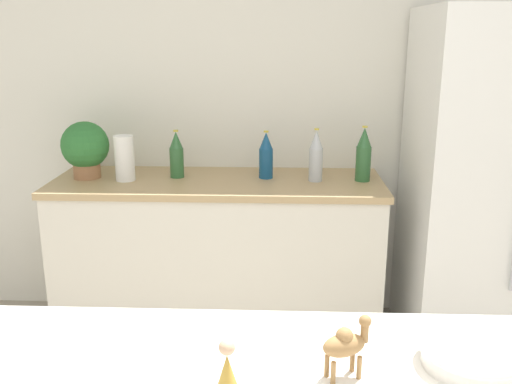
{
  "coord_description": "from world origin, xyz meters",
  "views": [
    {
      "loc": [
        0.02,
        -0.56,
        1.66
      ],
      "look_at": [
        -0.06,
        1.43,
        1.1
      ],
      "focal_mm": 40.0,
      "sensor_mm": 36.0,
      "label": 1
    }
  ],
  "objects_px": {
    "back_bottle_2": "(316,156)",
    "wise_man_figurine_blue": "(227,371)",
    "back_bottle_0": "(266,156)",
    "camel_figurine": "(346,343)",
    "fruit_bowl": "(472,354)",
    "refrigerator": "(501,187)",
    "paper_towel_roll": "(124,158)",
    "back_bottle_1": "(177,155)",
    "potted_plant": "(85,148)",
    "back_bottle_3": "(364,155)"
  },
  "relations": [
    {
      "from": "camel_figurine",
      "to": "wise_man_figurine_blue",
      "type": "relative_size",
      "value": 1.11
    },
    {
      "from": "back_bottle_1",
      "to": "back_bottle_3",
      "type": "bearing_deg",
      "value": -2.04
    },
    {
      "from": "potted_plant",
      "to": "wise_man_figurine_blue",
      "type": "height_order",
      "value": "potted_plant"
    },
    {
      "from": "fruit_bowl",
      "to": "wise_man_figurine_blue",
      "type": "distance_m",
      "value": 0.52
    },
    {
      "from": "potted_plant",
      "to": "back_bottle_2",
      "type": "relative_size",
      "value": 1.09
    },
    {
      "from": "back_bottle_3",
      "to": "back_bottle_1",
      "type": "bearing_deg",
      "value": 177.96
    },
    {
      "from": "back_bottle_3",
      "to": "camel_figurine",
      "type": "relative_size",
      "value": 2.22
    },
    {
      "from": "camel_figurine",
      "to": "wise_man_figurine_blue",
      "type": "distance_m",
      "value": 0.25
    },
    {
      "from": "back_bottle_3",
      "to": "back_bottle_0",
      "type": "bearing_deg",
      "value": 175.6
    },
    {
      "from": "back_bottle_3",
      "to": "refrigerator",
      "type": "bearing_deg",
      "value": -7.39
    },
    {
      "from": "refrigerator",
      "to": "paper_towel_roll",
      "type": "distance_m",
      "value": 1.97
    },
    {
      "from": "back_bottle_1",
      "to": "fruit_bowl",
      "type": "height_order",
      "value": "back_bottle_1"
    },
    {
      "from": "back_bottle_0",
      "to": "camel_figurine",
      "type": "bearing_deg",
      "value": -83.94
    },
    {
      "from": "camel_figurine",
      "to": "refrigerator",
      "type": "bearing_deg",
      "value": 61.48
    },
    {
      "from": "potted_plant",
      "to": "wise_man_figurine_blue",
      "type": "distance_m",
      "value": 2.23
    },
    {
      "from": "potted_plant",
      "to": "fruit_bowl",
      "type": "relative_size",
      "value": 1.37
    },
    {
      "from": "back_bottle_1",
      "to": "back_bottle_2",
      "type": "distance_m",
      "value": 0.75
    },
    {
      "from": "back_bottle_1",
      "to": "fruit_bowl",
      "type": "distance_m",
      "value": 2.15
    },
    {
      "from": "back_bottle_2",
      "to": "camel_figurine",
      "type": "height_order",
      "value": "back_bottle_2"
    },
    {
      "from": "refrigerator",
      "to": "paper_towel_roll",
      "type": "relative_size",
      "value": 7.39
    },
    {
      "from": "potted_plant",
      "to": "camel_figurine",
      "type": "bearing_deg",
      "value": -58.68
    },
    {
      "from": "back_bottle_0",
      "to": "back_bottle_3",
      "type": "distance_m",
      "value": 0.52
    },
    {
      "from": "potted_plant",
      "to": "wise_man_figurine_blue",
      "type": "bearing_deg",
      "value": -64.77
    },
    {
      "from": "back_bottle_2",
      "to": "wise_man_figurine_blue",
      "type": "bearing_deg",
      "value": -98.27
    },
    {
      "from": "back_bottle_0",
      "to": "back_bottle_1",
      "type": "xyz_separation_m",
      "value": [
        -0.49,
        -0.0,
        0.0
      ]
    },
    {
      "from": "refrigerator",
      "to": "camel_figurine",
      "type": "xyz_separation_m",
      "value": [
        -1.01,
        -1.85,
        0.16
      ]
    },
    {
      "from": "back_bottle_0",
      "to": "potted_plant",
      "type": "bearing_deg",
      "value": -177.92
    },
    {
      "from": "wise_man_figurine_blue",
      "to": "back_bottle_2",
      "type": "bearing_deg",
      "value": 81.73
    },
    {
      "from": "refrigerator",
      "to": "paper_towel_roll",
      "type": "bearing_deg",
      "value": 178.61
    },
    {
      "from": "back_bottle_2",
      "to": "back_bottle_3",
      "type": "bearing_deg",
      "value": 3.06
    },
    {
      "from": "camel_figurine",
      "to": "wise_man_figurine_blue",
      "type": "bearing_deg",
      "value": -163.83
    },
    {
      "from": "back_bottle_1",
      "to": "wise_man_figurine_blue",
      "type": "relative_size",
      "value": 2.18
    },
    {
      "from": "back_bottle_3",
      "to": "back_bottle_2",
      "type": "bearing_deg",
      "value": -176.94
    },
    {
      "from": "paper_towel_roll",
      "to": "camel_figurine",
      "type": "height_order",
      "value": "paper_towel_roll"
    },
    {
      "from": "potted_plant",
      "to": "back_bottle_3",
      "type": "distance_m",
      "value": 1.49
    },
    {
      "from": "refrigerator",
      "to": "camel_figurine",
      "type": "bearing_deg",
      "value": -118.52
    },
    {
      "from": "potted_plant",
      "to": "back_bottle_2",
      "type": "bearing_deg",
      "value": -0.83
    },
    {
      "from": "refrigerator",
      "to": "back_bottle_0",
      "type": "bearing_deg",
      "value": 173.88
    },
    {
      "from": "back_bottle_2",
      "to": "wise_man_figurine_blue",
      "type": "height_order",
      "value": "back_bottle_2"
    },
    {
      "from": "back_bottle_2",
      "to": "refrigerator",
      "type": "bearing_deg",
      "value": -4.64
    },
    {
      "from": "potted_plant",
      "to": "back_bottle_2",
      "type": "height_order",
      "value": "potted_plant"
    },
    {
      "from": "potted_plant",
      "to": "fruit_bowl",
      "type": "bearing_deg",
      "value": -52.42
    },
    {
      "from": "fruit_bowl",
      "to": "camel_figurine",
      "type": "relative_size",
      "value": 1.69
    },
    {
      "from": "fruit_bowl",
      "to": "wise_man_figurine_blue",
      "type": "xyz_separation_m",
      "value": [
        -0.51,
        -0.12,
        0.02
      ]
    },
    {
      "from": "refrigerator",
      "to": "potted_plant",
      "type": "bearing_deg",
      "value": 177.51
    },
    {
      "from": "fruit_bowl",
      "to": "paper_towel_roll",
      "type": "bearing_deg",
      "value": 123.75
    },
    {
      "from": "wise_man_figurine_blue",
      "to": "refrigerator",
      "type": "bearing_deg",
      "value": 57.11
    },
    {
      "from": "refrigerator",
      "to": "back_bottle_3",
      "type": "bearing_deg",
      "value": 172.61
    },
    {
      "from": "paper_towel_roll",
      "to": "fruit_bowl",
      "type": "distance_m",
      "value": 2.22
    },
    {
      "from": "potted_plant",
      "to": "back_bottle_3",
      "type": "bearing_deg",
      "value": -0.17
    }
  ]
}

